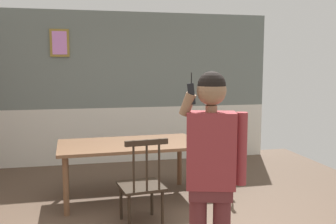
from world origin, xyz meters
name	(u,v)px	position (x,y,z in m)	size (l,w,h in m)	color
room_back_partition	(120,91)	(0.00, 3.26, 1.33)	(5.64, 0.17, 2.76)	slate
dining_table	(129,149)	(-0.07, 1.23, 0.68)	(1.89, 1.08, 0.76)	brown
chair_near_window	(220,158)	(1.24, 1.28, 0.47)	(0.44, 0.44, 0.97)	#513823
chair_by_doorway	(142,184)	(-0.03, 0.34, 0.47)	(0.54, 0.54, 1.01)	#2D2319
person_figure	(211,167)	(0.32, -0.99, 1.01)	(0.53, 0.30, 1.75)	brown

